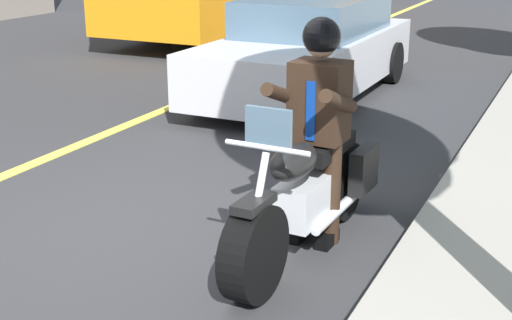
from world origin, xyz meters
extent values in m
plane|color=#333335|center=(0.00, 0.00, 0.00)|extent=(80.00, 80.00, 0.00)
cylinder|color=black|center=(0.52, 1.28, 0.33)|extent=(0.67, 0.22, 0.66)
cylinder|color=black|center=(-1.03, 1.33, 0.33)|extent=(0.67, 0.22, 0.66)
cube|color=silver|center=(-0.28, 1.30, 0.42)|extent=(0.57, 0.30, 0.32)
ellipsoid|color=black|center=(-0.08, 1.30, 0.78)|extent=(0.57, 0.30, 0.24)
cube|color=black|center=(-0.63, 1.32, 0.74)|extent=(0.71, 0.30, 0.12)
cube|color=black|center=(-0.97, 1.55, 0.48)|extent=(0.40, 0.13, 0.36)
cube|color=black|center=(-0.99, 1.11, 0.48)|extent=(0.40, 0.13, 0.36)
cylinder|color=silver|center=(0.50, 1.28, 0.60)|extent=(0.35, 0.06, 0.76)
cylinder|color=silver|center=(0.34, 1.28, 1.00)|extent=(0.06, 0.60, 0.04)
cube|color=black|center=(0.52, 1.28, 0.68)|extent=(0.37, 0.17, 0.06)
cylinder|color=silver|center=(-0.57, 1.47, 0.26)|extent=(0.90, 0.11, 0.08)
cube|color=slate|center=(0.32, 1.28, 1.12)|extent=(0.05, 0.32, 0.28)
cylinder|color=black|center=(-0.52, 1.43, 0.42)|extent=(0.14, 0.14, 0.84)
cube|color=black|center=(-0.46, 1.43, 0.05)|extent=(0.26, 0.12, 0.10)
cylinder|color=black|center=(-0.53, 1.19, 0.42)|extent=(0.14, 0.14, 0.84)
cube|color=black|center=(-0.47, 1.19, 0.05)|extent=(0.26, 0.12, 0.10)
cube|color=black|center=(-0.53, 1.31, 1.12)|extent=(0.33, 0.41, 0.60)
cube|color=navy|center=(-0.37, 1.31, 1.08)|extent=(0.03, 0.07, 0.44)
cylinder|color=black|center=(-0.34, 1.53, 1.18)|extent=(0.55, 0.12, 0.28)
cylinder|color=black|center=(-0.36, 1.09, 1.18)|extent=(0.55, 0.12, 0.28)
sphere|color=tan|center=(-0.53, 1.31, 1.55)|extent=(0.22, 0.22, 0.22)
sphere|color=black|center=(-0.53, 1.31, 1.60)|extent=(0.28, 0.28, 0.28)
cylinder|color=black|center=(-8.77, -5.59, 0.50)|extent=(1.00, 0.30, 1.00)
cylinder|color=black|center=(-8.77, -3.19, 0.50)|extent=(1.00, 0.30, 1.00)
cube|color=silver|center=(-5.08, -0.56, 0.55)|extent=(4.60, 1.80, 0.70)
cube|color=slate|center=(-5.28, -0.56, 1.10)|extent=(2.40, 1.60, 0.60)
cylinder|color=black|center=(-3.63, 0.29, 0.32)|extent=(0.64, 0.22, 0.64)
cylinder|color=black|center=(-3.63, -1.41, 0.32)|extent=(0.64, 0.22, 0.64)
cylinder|color=black|center=(-6.53, 0.29, 0.32)|extent=(0.64, 0.22, 0.64)
cylinder|color=black|center=(-6.53, -1.41, 0.32)|extent=(0.64, 0.22, 0.64)
camera|label=1|loc=(4.26, 3.08, 2.35)|focal=49.30mm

